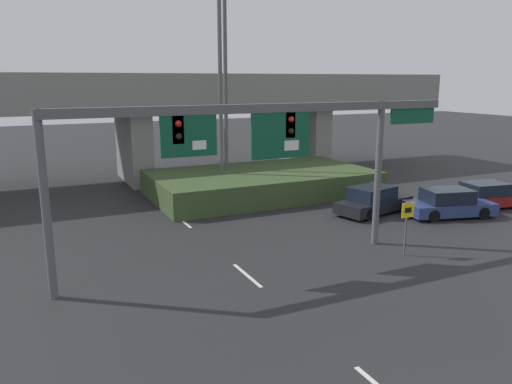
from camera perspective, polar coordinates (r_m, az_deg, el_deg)
name	(u,v)px	position (r m, az deg, el deg)	size (l,w,h in m)	color
lane_markings	(210,244)	(21.68, -5.25, -5.95)	(0.14, 25.62, 0.01)	silver
signal_gantry	(260,136)	(18.30, 0.51, 6.41)	(15.96, 0.44, 6.07)	#515456
speed_limit_sign	(407,220)	(20.69, 16.85, -3.12)	(0.60, 0.11, 2.25)	#4C4C4C
highway_light_pole_near	(225,48)	(30.87, -3.56, 16.10)	(0.70, 0.36, 16.76)	#515456
highway_light_pole_far	(220,82)	(29.42, -4.11, 12.40)	(0.70, 0.36, 12.80)	#515456
overpass_bridge	(132,107)	(35.09, -14.01, 9.39)	(47.91, 7.27, 7.32)	gray
grass_embankment	(261,183)	(30.68, 0.62, 1.06)	(13.29, 7.44, 1.45)	#384C28
parked_sedan_near_right	(373,201)	(27.06, 13.24, -0.99)	(4.75, 2.81, 1.45)	black
parked_sedan_mid_right	(449,204)	(27.57, 21.15, -1.26)	(4.78, 2.92, 1.46)	navy
parked_sedan_far_right	(486,196)	(30.40, 24.81, -0.39)	(4.49, 2.47, 1.39)	maroon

